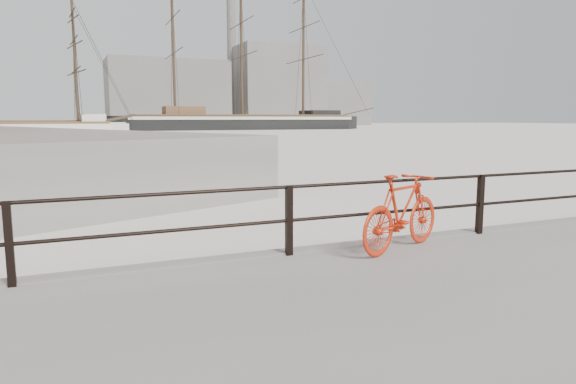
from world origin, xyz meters
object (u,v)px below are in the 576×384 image
object	(u,v)px
bicycle	(402,212)
schooner_left	(29,136)
barque_black	(242,130)
schooner_mid	(31,135)

from	to	relation	value
bicycle	schooner_left	xyz separation A→B (m)	(-8.94, 68.20, -0.92)
bicycle	barque_black	size ratio (longest dim) A/B	0.03
schooner_mid	schooner_left	size ratio (longest dim) A/B	1.05
schooner_mid	bicycle	bearing A→B (deg)	-93.80
schooner_mid	schooner_left	bearing A→B (deg)	-100.51
bicycle	barque_black	distance (m)	97.89
bicycle	schooner_left	distance (m)	68.79
bicycle	schooner_mid	world-z (taller)	schooner_mid
bicycle	schooner_mid	xyz separation A→B (m)	(-8.97, 72.69, -0.92)
barque_black	schooner_mid	size ratio (longest dim) A/B	2.13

